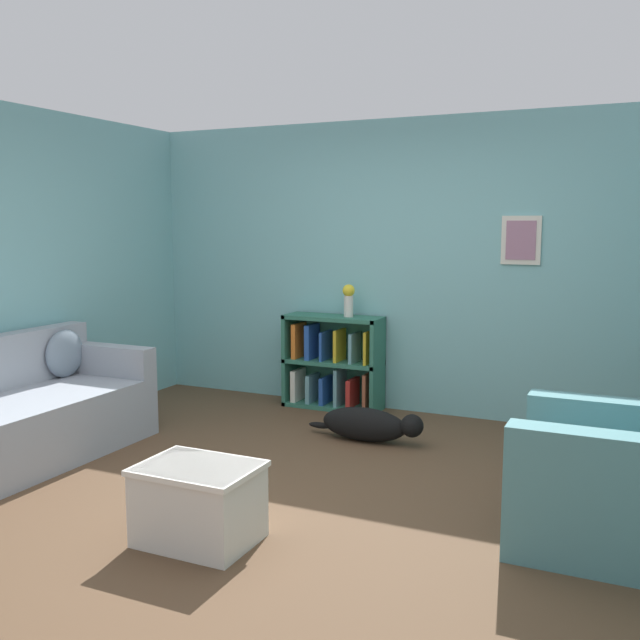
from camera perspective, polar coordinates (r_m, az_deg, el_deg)
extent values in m
plane|color=brown|center=(4.65, -2.13, -13.56)|extent=(14.00, 14.00, 0.00)
cube|color=#7AB7BC|center=(6.43, 6.94, 4.22)|extent=(5.60, 0.10, 2.60)
cube|color=silver|center=(6.12, 15.79, 6.16)|extent=(0.32, 0.02, 0.40)
cube|color=#A37089|center=(6.11, 15.77, 6.16)|extent=(0.24, 0.01, 0.32)
cube|color=#9399A3|center=(5.52, -22.86, -8.18)|extent=(0.87, 1.99, 0.46)
cube|color=#9399A3|center=(6.08, -16.68, -3.07)|extent=(0.87, 0.16, 0.25)
ellipsoid|color=slate|center=(6.07, -19.75, -2.54)|extent=(0.14, 0.38, 0.38)
cube|color=#2D6B56|center=(6.72, -2.35, -3.08)|extent=(0.04, 0.32, 0.85)
cube|color=#2D6B56|center=(6.38, 4.64, -3.68)|extent=(0.04, 0.32, 0.85)
cube|color=#2D6B56|center=(6.68, 1.58, -3.15)|extent=(0.91, 0.02, 0.85)
cube|color=#2D6B56|center=(6.63, 1.04, -6.85)|extent=(0.91, 0.32, 0.04)
cube|color=#2D6B56|center=(6.54, 1.05, -3.38)|extent=(0.91, 0.32, 0.04)
cube|color=#2D6B56|center=(6.47, 1.06, 0.17)|extent=(0.91, 0.32, 0.04)
cube|color=silver|center=(6.73, -1.75, -5.27)|extent=(0.05, 0.24, 0.31)
cube|color=orange|center=(6.64, -1.71, -1.64)|extent=(0.04, 0.24, 0.32)
cube|color=#60939E|center=(6.67, -0.60, -5.53)|extent=(0.04, 0.24, 0.28)
cube|color=#234C9E|center=(6.58, -0.64, -1.73)|extent=(0.05, 0.24, 0.32)
cube|color=#234C9E|center=(6.61, 0.48, -5.69)|extent=(0.04, 0.24, 0.27)
cube|color=#234C9E|center=(6.53, 0.45, -2.05)|extent=(0.03, 0.24, 0.26)
cube|color=#60939E|center=(6.55, 1.61, -5.41)|extent=(0.03, 0.24, 0.36)
cube|color=gold|center=(6.47, 1.59, -2.03)|extent=(0.03, 0.24, 0.29)
cube|color=#B22823|center=(6.51, 2.63, -5.89)|extent=(0.04, 0.24, 0.27)
cube|color=#60939E|center=(6.42, 2.80, -2.22)|extent=(0.03, 0.24, 0.27)
cube|color=brown|center=(6.45, 3.90, -5.73)|extent=(0.03, 0.24, 0.34)
cube|color=gold|center=(6.37, 3.96, -2.19)|extent=(0.03, 0.24, 0.29)
cube|color=slate|center=(4.16, 22.36, -13.24)|extent=(0.99, 0.90, 0.48)
cube|color=slate|center=(3.70, 22.39, -10.10)|extent=(0.99, 0.18, 0.22)
cube|color=slate|center=(4.39, 22.81, -7.34)|extent=(0.99, 0.18, 0.22)
cube|color=silver|center=(3.96, -9.68, -14.28)|extent=(0.60, 0.45, 0.42)
cube|color=white|center=(3.89, -9.75, -11.60)|extent=(0.62, 0.47, 0.03)
ellipsoid|color=black|center=(5.62, 3.54, -8.33)|extent=(0.69, 0.24, 0.26)
sphere|color=black|center=(5.49, 7.37, -8.40)|extent=(0.18, 0.18, 0.18)
ellipsoid|color=black|center=(5.83, 0.01, -8.42)|extent=(0.20, 0.05, 0.05)
cylinder|color=silver|center=(6.40, 2.30, 1.11)|extent=(0.08, 0.08, 0.19)
sphere|color=yellow|center=(6.38, 2.31, 2.37)|extent=(0.11, 0.11, 0.11)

